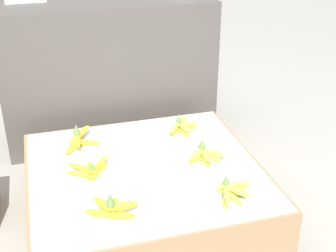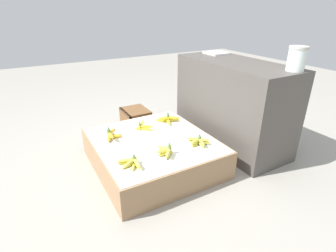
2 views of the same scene
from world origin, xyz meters
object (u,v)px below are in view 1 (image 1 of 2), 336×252
object	(u,v)px
banana_bunch_middle_left	(90,169)
banana_bunch_back_left	(79,139)
banana_bunch_front_midleft	(231,191)
banana_bunch_front_left	(112,208)
banana_bunch_middle_midleft	(204,155)
banana_bunch_back_midleft	(182,126)

from	to	relation	value
banana_bunch_middle_left	banana_bunch_back_left	distance (m)	0.28
banana_bunch_front_midleft	banana_bunch_middle_left	world-z (taller)	banana_bunch_front_midleft
banana_bunch_front_left	banana_bunch_middle_midleft	size ratio (longest dim) A/B	1.06
banana_bunch_back_left	banana_bunch_back_midleft	bearing A→B (deg)	-0.92
banana_bunch_front_left	banana_bunch_middle_left	xyz separation A→B (m)	(-0.04, 0.31, -0.01)
banana_bunch_back_midleft	banana_bunch_front_left	bearing A→B (deg)	-128.25
banana_bunch_front_left	banana_bunch_back_midleft	bearing A→B (deg)	51.75
banana_bunch_front_left	banana_bunch_middle_midleft	distance (m)	0.54
banana_bunch_front_midleft	banana_bunch_middle_midleft	size ratio (longest dim) A/B	0.92
banana_bunch_middle_left	banana_bunch_back_left	size ratio (longest dim) A/B	0.88
banana_bunch_middle_midleft	banana_bunch_back_left	xyz separation A→B (m)	(-0.52, 0.31, -0.00)
banana_bunch_front_midleft	banana_bunch_middle_midleft	world-z (taller)	banana_bunch_middle_midleft
banana_bunch_front_left	banana_bunch_middle_left	size ratio (longest dim) A/B	0.98
banana_bunch_middle_left	banana_bunch_middle_midleft	xyz separation A→B (m)	(0.51, -0.04, 0.01)
banana_bunch_front_midleft	banana_bunch_back_midleft	distance (m)	0.59
banana_bunch_front_left	banana_bunch_middle_midleft	bearing A→B (deg)	30.41
banana_bunch_back_midleft	banana_bunch_back_left	bearing A→B (deg)	179.08
banana_bunch_front_left	banana_bunch_back_midleft	distance (m)	0.74
banana_bunch_middle_midleft	banana_bunch_front_left	bearing A→B (deg)	-149.59
banana_bunch_front_midleft	banana_bunch_middle_left	distance (m)	0.61
banana_bunch_front_midleft	banana_bunch_front_left	bearing A→B (deg)	179.01
banana_bunch_front_midleft	banana_bunch_middle_midleft	bearing A→B (deg)	92.36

